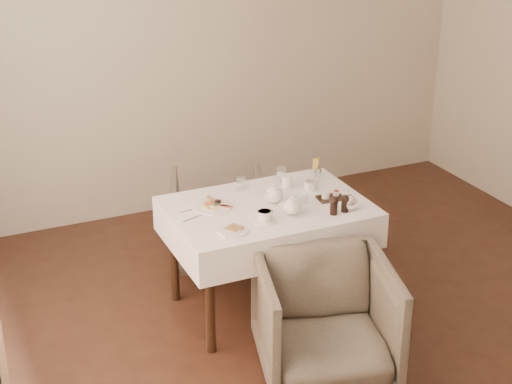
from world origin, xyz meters
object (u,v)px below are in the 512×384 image
at_px(table, 267,222).
at_px(breakfast_plate, 212,206).
at_px(teapot_centre, 274,193).
at_px(armchair_near, 326,320).
at_px(armchair_far, 218,217).

xyz_separation_m(table, breakfast_plate, (-0.34, 0.12, 0.13)).
distance_m(table, teapot_centre, 0.19).
distance_m(armchair_near, breakfast_plate, 1.07).
height_order(armchair_far, breakfast_plate, breakfast_plate).
bearing_deg(breakfast_plate, armchair_near, -56.29).
xyz_separation_m(table, teapot_centre, (0.05, 0.02, 0.18)).
xyz_separation_m(breakfast_plate, teapot_centre, (0.39, -0.10, 0.06)).
bearing_deg(teapot_centre, armchair_far, 80.59).
distance_m(armchair_near, teapot_centre, 0.95).
relative_size(breakfast_plate, teapot_centre, 1.54).
height_order(breakfast_plate, teapot_centre, teapot_centre).
height_order(table, teapot_centre, teapot_centre).
bearing_deg(armchair_far, armchair_near, 110.05).
height_order(table, armchair_far, table).
height_order(armchair_near, armchair_far, armchair_near).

